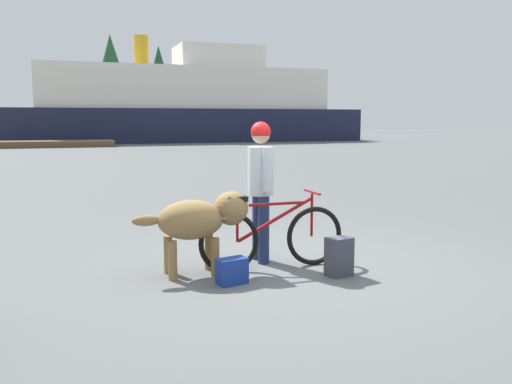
# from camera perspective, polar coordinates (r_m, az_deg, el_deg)

# --- Properties ---
(ground_plane) EXTENTS (160.00, 160.00, 0.00)m
(ground_plane) POSITION_cam_1_polar(r_m,az_deg,el_deg) (6.71, 3.48, -7.61)
(ground_plane) COLOR #595B5B
(bicycle) EXTENTS (1.80, 0.44, 0.91)m
(bicycle) POSITION_cam_1_polar(r_m,az_deg,el_deg) (6.43, 1.66, -4.72)
(bicycle) COLOR black
(bicycle) RESTS_ON ground_plane
(person_cyclist) EXTENTS (0.32, 0.53, 1.74)m
(person_cyclist) POSITION_cam_1_polar(r_m,az_deg,el_deg) (6.67, 0.50, 1.49)
(person_cyclist) COLOR navy
(person_cyclist) RESTS_ON ground_plane
(dog) EXTENTS (1.33, 0.53, 0.94)m
(dog) POSITION_cam_1_polar(r_m,az_deg,el_deg) (6.21, -5.93, -2.89)
(dog) COLOR olive
(dog) RESTS_ON ground_plane
(backpack) EXTENTS (0.32, 0.26, 0.44)m
(backpack) POSITION_cam_1_polar(r_m,az_deg,el_deg) (6.26, 8.72, -6.72)
(backpack) COLOR #3F3F4C
(backpack) RESTS_ON ground_plane
(handbag_pannier) EXTENTS (0.35, 0.25, 0.28)m
(handbag_pannier) POSITION_cam_1_polar(r_m,az_deg,el_deg) (5.92, -2.53, -8.30)
(handbag_pannier) COLOR navy
(handbag_pannier) RESTS_ON ground_plane
(ferry_boat) EXTENTS (27.72, 7.54, 8.15)m
(ferry_boat) POSITION_cam_1_polar(r_m,az_deg,el_deg) (44.42, -7.32, 8.95)
(ferry_boat) COLOR #191E38
(ferry_boat) RESTS_ON ground_plane
(pine_tree_center) EXTENTS (4.16, 4.16, 9.76)m
(pine_tree_center) POSITION_cam_1_polar(r_m,az_deg,el_deg) (54.97, -14.99, 12.07)
(pine_tree_center) COLOR #4C331E
(pine_tree_center) RESTS_ON ground_plane
(pine_tree_far_right) EXTENTS (3.94, 3.94, 9.38)m
(pine_tree_far_right) POSITION_cam_1_polar(r_m,az_deg,el_deg) (59.53, -3.39, 11.74)
(pine_tree_far_right) COLOR #4C331E
(pine_tree_far_right) RESTS_ON ground_plane
(pine_tree_mid_back) EXTENTS (4.18, 4.18, 9.64)m
(pine_tree_mid_back) POSITION_cam_1_polar(r_m,az_deg,el_deg) (61.09, -10.15, 11.45)
(pine_tree_mid_back) COLOR #4C331E
(pine_tree_mid_back) RESTS_ON ground_plane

